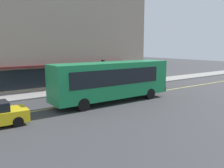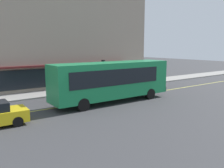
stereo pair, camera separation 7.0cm
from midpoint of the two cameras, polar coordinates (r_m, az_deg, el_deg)
The scene contains 7 objects.
ground at distance 23.32m, azimuth 3.81°, elevation -2.99°, with size 120.00×120.00×0.00m, color #38383A.
sidewalk at distance 27.76m, azimuth -3.54°, elevation -0.87°, with size 80.00×3.14×0.15m, color gray.
lane_centre_stripe at distance 23.32m, azimuth 3.81°, elevation -2.98°, with size 36.00×0.16×0.01m, color #D8D14C.
storefront_building at distance 32.39m, azimuth -16.00°, elevation 13.44°, with size 24.50×11.79×15.05m.
bus at distance 20.66m, azimuth 0.24°, elevation 1.05°, with size 11.13×2.61×3.50m.
traffic_light at distance 26.70m, azimuth -1.99°, elevation 4.06°, with size 0.30×0.52×3.20m.
pedestrian_waiting at distance 25.54m, azimuth -6.68°, elevation 0.63°, with size 0.34×0.34×1.66m.
Camera 2 is at (-14.50, -17.60, 4.88)m, focal length 38.06 mm.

